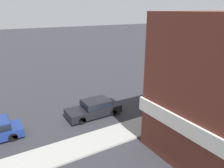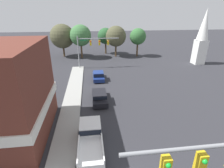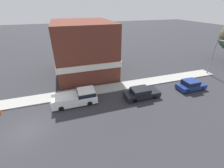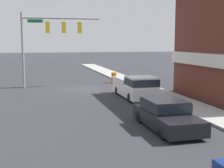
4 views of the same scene
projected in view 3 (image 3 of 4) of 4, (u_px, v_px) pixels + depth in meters
ground_plane at (27, 131)px, 15.24m from camera, size 200.00×200.00×0.00m
sidewalk_curb at (34, 100)px, 19.98m from camera, size 2.40×60.00×0.14m
car_lead at (141, 93)px, 20.34m from camera, size 1.95×4.84×1.46m
car_second_ahead at (191, 85)px, 22.31m from camera, size 1.90×4.26×1.51m
pickup_truck_parked at (79, 97)px, 19.11m from camera, size 2.09×5.58×1.79m
corner_brick_building at (84, 49)px, 26.58m from camera, size 12.10×9.93×8.97m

